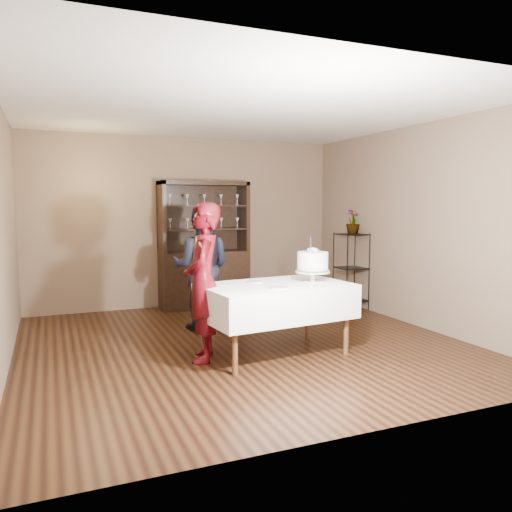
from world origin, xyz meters
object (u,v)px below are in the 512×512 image
(plant_etagere, at_px, (351,268))
(cake, at_px, (313,263))
(china_hutch, at_px, (204,266))
(woman, at_px, (203,282))
(man, at_px, (202,267))
(cake_table, at_px, (276,301))
(potted_plant, at_px, (353,222))

(plant_etagere, height_order, cake, cake)
(china_hutch, bearing_deg, plant_etagere, -26.83)
(woman, relative_size, man, 1.02)
(man, xyz_separation_m, cake, (0.85, -1.45, 0.17))
(plant_etagere, xyz_separation_m, man, (-2.52, -0.30, 0.17))
(man, bearing_deg, china_hutch, -81.04)
(china_hutch, distance_m, cake, 2.86)
(china_hutch, bearing_deg, cake, -81.52)
(china_hutch, bearing_deg, woman, -106.77)
(china_hutch, relative_size, cake_table, 1.20)
(china_hutch, distance_m, woman, 2.77)
(woman, height_order, man, woman)
(man, relative_size, potted_plant, 4.38)
(woman, bearing_deg, cake, 101.30)
(china_hutch, height_order, cake, china_hutch)
(cake_table, height_order, cake, cake)
(china_hutch, bearing_deg, cake_table, -90.54)
(china_hutch, distance_m, plant_etagere, 2.33)
(cake_table, bearing_deg, cake, -1.83)
(plant_etagere, xyz_separation_m, cake, (-1.66, -1.75, 0.34))
(china_hutch, height_order, man, china_hutch)
(cake, bearing_deg, potted_plant, 46.24)
(china_hutch, relative_size, potted_plant, 5.33)
(man, bearing_deg, cake_table, 132.69)
(china_hutch, xyz_separation_m, woman, (-0.80, -2.65, 0.17))
(china_hutch, distance_m, man, 1.43)
(cake_table, bearing_deg, china_hutch, 89.46)
(plant_etagere, xyz_separation_m, potted_plant, (0.02, -0.00, 0.72))
(cake_table, bearing_deg, potted_plant, 39.31)
(cake_table, xyz_separation_m, potted_plant, (2.12, 1.74, 0.77))
(china_hutch, bearing_deg, potted_plant, -26.65)
(woman, bearing_deg, china_hutch, -178.07)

